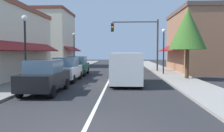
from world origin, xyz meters
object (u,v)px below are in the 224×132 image
at_px(parked_car_second_left, 66,69).
at_px(parked_car_third_left, 78,66).
at_px(traffic_signal_mast_arm, 141,36).
at_px(van_in_lane, 126,67).
at_px(street_lamp_right_mid, 164,44).
at_px(tree_right_near, 188,29).
at_px(street_lamp_left_near, 25,38).
at_px(parked_car_nearest_left, 45,77).
at_px(street_lamp_left_far, 74,45).

height_order(parked_car_second_left, parked_car_third_left, same).
bearing_deg(traffic_signal_mast_arm, van_in_lane, -99.96).
xyz_separation_m(parked_car_second_left, street_lamp_right_mid, (7.99, 4.89, 2.07)).
bearing_deg(tree_right_near, street_lamp_left_near, -158.11).
distance_m(parked_car_nearest_left, parked_car_second_left, 5.05).
xyz_separation_m(van_in_lane, street_lamp_left_far, (-6.42, 13.77, 1.94)).
height_order(parked_car_nearest_left, tree_right_near, tree_right_near).
height_order(van_in_lane, street_lamp_left_near, street_lamp_left_near).
relative_size(parked_car_second_left, street_lamp_left_near, 0.93).
distance_m(parked_car_second_left, street_lamp_right_mid, 9.60).
xyz_separation_m(traffic_signal_mast_arm, street_lamp_right_mid, (1.82, -3.50, -0.92)).
distance_m(parked_car_third_left, street_lamp_left_far, 8.35).
xyz_separation_m(traffic_signal_mast_arm, street_lamp_left_near, (-7.94, -11.49, -0.86)).
xyz_separation_m(traffic_signal_mast_arm, tree_right_near, (3.03, -7.09, 0.06)).
relative_size(parked_car_second_left, street_lamp_right_mid, 0.95).
bearing_deg(van_in_lane, tree_right_near, 31.26).
relative_size(traffic_signal_mast_arm, street_lamp_right_mid, 1.31).
distance_m(parked_car_nearest_left, street_lamp_left_far, 17.63).
xyz_separation_m(parked_car_nearest_left, street_lamp_right_mid, (7.90, 9.95, 2.07)).
height_order(parked_car_third_left, van_in_lane, van_in_lane).
distance_m(van_in_lane, tree_right_near, 6.17).
relative_size(parked_car_third_left, street_lamp_right_mid, 0.96).
xyz_separation_m(parked_car_second_left, tree_right_near, (9.20, 1.31, 3.05)).
bearing_deg(van_in_lane, parked_car_nearest_left, -139.32).
distance_m(van_in_lane, street_lamp_left_far, 15.32).
distance_m(parked_car_nearest_left, van_in_lane, 5.66).
bearing_deg(street_lamp_left_near, tree_right_near, 21.89).
height_order(parked_car_nearest_left, van_in_lane, van_in_lane).
relative_size(parked_car_nearest_left, parked_car_third_left, 0.99).
xyz_separation_m(traffic_signal_mast_arm, street_lamp_left_far, (-8.15, 3.91, -0.78)).
xyz_separation_m(parked_car_nearest_left, parked_car_second_left, (-0.09, 5.05, 0.00)).
distance_m(parked_car_nearest_left, tree_right_near, 11.53).
height_order(traffic_signal_mast_arm, tree_right_near, traffic_signal_mast_arm).
bearing_deg(parked_car_second_left, van_in_lane, -18.59).
bearing_deg(parked_car_second_left, street_lamp_left_near, -120.16).
height_order(parked_car_third_left, traffic_signal_mast_arm, traffic_signal_mast_arm).
bearing_deg(tree_right_near, street_lamp_left_far, 135.48).
height_order(street_lamp_left_far, tree_right_near, tree_right_near).
xyz_separation_m(street_lamp_left_near, tree_right_near, (10.97, 4.41, 0.92)).
height_order(parked_car_third_left, street_lamp_left_near, street_lamp_left_near).
height_order(parked_car_third_left, street_lamp_left_far, street_lamp_left_far).
bearing_deg(traffic_signal_mast_arm, tree_right_near, -66.83).
bearing_deg(street_lamp_left_near, street_lamp_right_mid, 39.31).
bearing_deg(van_in_lane, street_lamp_left_near, -164.08).
bearing_deg(parked_car_third_left, parked_car_second_left, -91.12).
distance_m(traffic_signal_mast_arm, tree_right_near, 7.71).
bearing_deg(parked_car_nearest_left, street_lamp_left_near, 133.42).
bearing_deg(van_in_lane, street_lamp_left_far, 116.13).
bearing_deg(street_lamp_left_near, street_lamp_left_far, 90.81).
xyz_separation_m(van_in_lane, traffic_signal_mast_arm, (1.73, 9.85, 2.72)).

